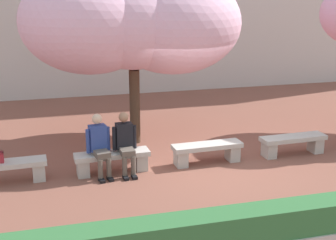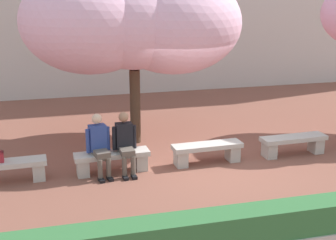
{
  "view_description": "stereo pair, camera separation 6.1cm",
  "coord_description": "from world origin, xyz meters",
  "views": [
    {
      "loc": [
        -3.35,
        -9.15,
        3.8
      ],
      "look_at": [
        -0.84,
        0.2,
        1.0
      ],
      "focal_mm": 50.0,
      "sensor_mm": 36.0,
      "label": 1
    },
    {
      "loc": [
        -3.29,
        -9.16,
        3.8
      ],
      "look_at": [
        -0.84,
        0.2,
        1.0
      ],
      "focal_mm": 50.0,
      "sensor_mm": 36.0,
      "label": 2
    }
  ],
  "objects": [
    {
      "name": "stone_bench_near_west",
      "position": [
        -2.11,
        0.0,
        0.3
      ],
      "size": [
        1.58,
        0.47,
        0.45
      ],
      "color": "#BCB7AD",
      "rests_on": "ground"
    },
    {
      "name": "person_seated_left",
      "position": [
        -2.37,
        -0.05,
        0.7
      ],
      "size": [
        0.5,
        0.72,
        1.29
      ],
      "color": "black",
      "rests_on": "ground"
    },
    {
      "name": "person_seated_right",
      "position": [
        -1.83,
        -0.05,
        0.7
      ],
      "size": [
        0.51,
        0.69,
        1.29
      ],
      "color": "black",
      "rests_on": "ground"
    },
    {
      "name": "cherry_tree_main",
      "position": [
        -1.23,
        1.93,
        2.95
      ],
      "size": [
        5.24,
        3.54,
        4.21
      ],
      "color": "#473323",
      "rests_on": "ground"
    },
    {
      "name": "stone_bench_near_east",
      "position": [
        2.11,
        0.0,
        0.3
      ],
      "size": [
        1.58,
        0.47,
        0.45
      ],
      "color": "#BCB7AD",
      "rests_on": "ground"
    },
    {
      "name": "stone_bench_center",
      "position": [
        0.0,
        0.0,
        0.3
      ],
      "size": [
        1.58,
        0.47,
        0.45
      ],
      "color": "#BCB7AD",
      "rests_on": "ground"
    },
    {
      "name": "ground_plane",
      "position": [
        0.0,
        0.0,
        0.0
      ],
      "size": [
        100.0,
        100.0,
        0.0
      ],
      "primitive_type": "plane",
      "color": "brown"
    },
    {
      "name": "stone_bench_west_end",
      "position": [
        -4.21,
        0.0,
        0.3
      ],
      "size": [
        1.58,
        0.47,
        0.45
      ],
      "color": "#BCB7AD",
      "rests_on": "ground"
    },
    {
      "name": "planter_hedge_foreground",
      "position": [
        0.0,
        -3.76,
        0.39
      ],
      "size": [
        13.83,
        0.5,
        0.8
      ],
      "color": "#BCB7AD",
      "rests_on": "ground"
    }
  ]
}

